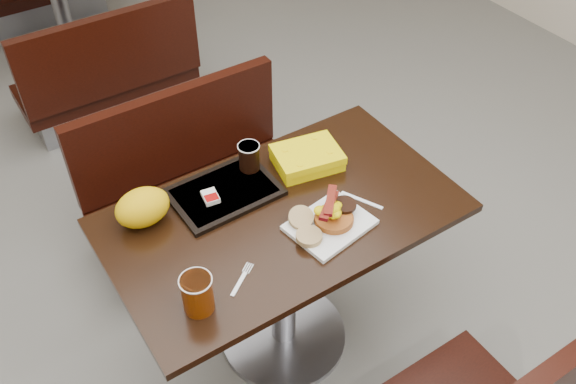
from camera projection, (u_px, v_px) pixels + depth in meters
floor at (284, 337)px, 2.65m from camera, size 6.00×7.00×0.01m
table_near at (283, 281)px, 2.40m from camera, size 1.20×0.70×0.75m
bench_near_n at (199, 180)px, 2.83m from camera, size 1.00×0.46×0.72m
table_far at (61, 9)px, 3.98m from camera, size 1.20×0.70×0.75m
bench_far_s at (102, 61)px, 3.56m from camera, size 1.00×0.46×0.72m
platter at (330, 225)px, 2.08m from camera, size 0.29×0.24×0.02m
pancake_stack at (334, 218)px, 2.08m from camera, size 0.16×0.16×0.03m
sausage_patty at (344, 205)px, 2.09m from camera, size 0.08×0.08×0.01m
scrambled_eggs at (332, 210)px, 2.05m from camera, size 0.11×0.10×0.05m
bacon_strips at (329, 205)px, 2.02m from camera, size 0.17×0.16×0.01m
muffin_bottom at (309, 236)px, 2.02m from camera, size 0.11×0.11×0.02m
muffin_top at (301, 218)px, 2.07m from camera, size 0.11×0.11×0.05m
coffee_cup_near at (197, 294)px, 1.81m from camera, size 0.09×0.09×0.13m
fork at (239, 284)px, 1.91m from camera, size 0.13×0.10×0.00m
knife at (362, 200)px, 2.18m from camera, size 0.08×0.15×0.00m
condiment_syrup at (236, 208)px, 2.14m from camera, size 0.04×0.03×0.01m
condiment_ketchup at (246, 199)px, 2.18m from camera, size 0.05×0.04×0.01m
tray at (224, 192)px, 2.20m from camera, size 0.37×0.27×0.02m
hashbrown_sleeve_left at (210, 197)px, 2.15m from camera, size 0.06×0.08×0.02m
coffee_cup_far at (249, 157)px, 2.24m from camera, size 0.10×0.10×0.10m
clamshell at (307, 158)px, 2.30m from camera, size 0.27×0.22×0.06m
paper_bag at (143, 207)px, 2.06m from camera, size 0.19×0.15×0.13m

